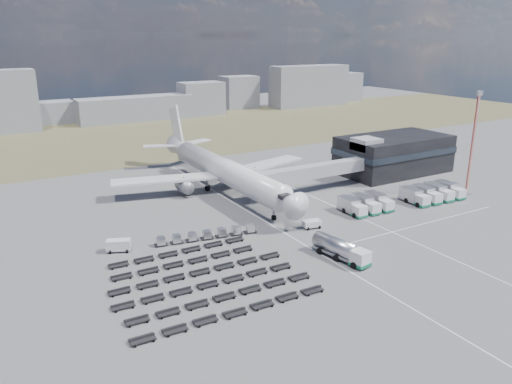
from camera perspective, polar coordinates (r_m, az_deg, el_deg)
ground at (r=94.81m, az=4.97°, el=-4.85°), size 420.00×420.00×0.00m
grass_strip at (r=191.74m, az=-14.39°, el=6.13°), size 420.00×90.00×0.01m
lane_markings at (r=102.57m, az=8.48°, el=-3.22°), size 47.12×110.00×0.01m
terminal at (r=140.72m, az=15.42°, el=4.26°), size 30.40×16.40×11.00m
jet_bridge at (r=117.73m, az=5.65°, el=2.19°), size 30.30×3.80×7.05m
airliner at (r=119.58m, az=-3.92°, el=2.60°), size 51.59×64.53×17.62m
skyline at (r=225.10m, az=-19.81°, el=9.55°), size 315.66×26.60×23.64m
fuel_tanker at (r=85.05m, az=9.68°, el=-6.47°), size 4.57×11.12×3.49m
pushback_tug at (r=97.89m, az=6.38°, el=-3.67°), size 3.79×2.56×1.55m
utility_van at (r=90.06m, az=-15.43°, el=-5.94°), size 4.45×3.26×2.18m
catering_truck at (r=123.23m, az=1.55°, el=1.29°), size 4.85×7.25×3.08m
service_trucks_near at (r=108.72m, az=12.41°, el=-1.33°), size 10.07×7.77×2.98m
service_trucks_far at (r=120.26m, az=19.52°, el=-0.12°), size 13.95×8.19×3.02m
uld_row at (r=92.44m, az=-5.63°, el=-4.87°), size 19.27×4.50×1.50m
baggage_dollies at (r=77.55m, az=-6.08°, el=-9.90°), size 29.97×24.44×0.76m
floodlight_mast at (r=125.36m, az=23.52°, el=5.08°), size 2.29×1.87×24.18m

